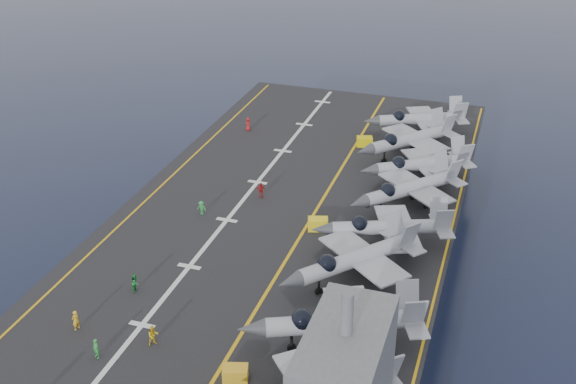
% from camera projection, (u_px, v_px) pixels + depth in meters
% --- Properties ---
extents(ground, '(500.00, 500.00, 0.00)m').
position_uv_depth(ground, '(277.00, 304.00, 85.04)').
color(ground, '#142135').
rests_on(ground, ground).
extents(hull, '(36.00, 90.00, 10.00)m').
position_uv_depth(hull, '(277.00, 269.00, 82.72)').
color(hull, '#56595E').
rests_on(hull, ground).
extents(flight_deck, '(38.00, 92.00, 0.40)m').
position_uv_depth(flight_deck, '(277.00, 230.00, 80.30)').
color(flight_deck, black).
rests_on(flight_deck, hull).
extents(foul_line, '(0.35, 90.00, 0.02)m').
position_uv_depth(foul_line, '(303.00, 233.00, 79.37)').
color(foul_line, gold).
rests_on(foul_line, flight_deck).
extents(landing_centerline, '(0.50, 90.00, 0.02)m').
position_uv_depth(landing_centerline, '(227.00, 220.00, 81.86)').
color(landing_centerline, silver).
rests_on(landing_centerline, flight_deck).
extents(deck_edge_port, '(0.25, 90.00, 0.02)m').
position_uv_depth(deck_edge_port, '(140.00, 205.00, 84.90)').
color(deck_edge_port, gold).
rests_on(deck_edge_port, flight_deck).
extents(deck_edge_stbd, '(0.25, 90.00, 0.02)m').
position_uv_depth(deck_edge_stbd, '(445.00, 256.00, 75.09)').
color(deck_edge_stbd, gold).
rests_on(deck_edge_stbd, flight_deck).
extents(fighter_jet_2, '(18.82, 16.14, 5.52)m').
position_uv_depth(fighter_jet_2, '(343.00, 321.00, 61.10)').
color(fighter_jet_2, '#9197A0').
rests_on(fighter_jet_2, flight_deck).
extents(fighter_jet_3, '(17.99, 18.61, 5.41)m').
position_uv_depth(fighter_jet_3, '(356.00, 257.00, 70.06)').
color(fighter_jet_3, '#8C939B').
rests_on(fighter_jet_3, flight_deck).
extents(fighter_jet_4, '(17.24, 14.47, 5.10)m').
position_uv_depth(fighter_jet_4, '(390.00, 226.00, 75.63)').
color(fighter_jet_4, '#98A3AA').
rests_on(fighter_jet_4, flight_deck).
extents(fighter_jet_5, '(17.55, 17.98, 5.24)m').
position_uv_depth(fighter_jet_5, '(411.00, 187.00, 83.46)').
color(fighter_jet_5, '#9DA3AE').
rests_on(fighter_jet_5, flight_deck).
extents(fighter_jet_6, '(17.31, 15.86, 5.00)m').
position_uv_depth(fighter_jet_6, '(422.00, 163.00, 89.44)').
color(fighter_jet_6, gray).
rests_on(fighter_jet_6, flight_deck).
extents(fighter_jet_7, '(17.73, 18.21, 5.31)m').
position_uv_depth(fighter_jet_7, '(411.00, 138.00, 96.01)').
color(fighter_jet_7, gray).
rests_on(fighter_jet_7, flight_deck).
extents(fighter_jet_8, '(17.47, 15.08, 5.11)m').
position_uv_depth(fighter_jet_8, '(421.00, 118.00, 102.67)').
color(fighter_jet_8, '#989FA8').
rests_on(fighter_jet_8, flight_deck).
extents(tow_cart_a, '(2.34, 1.87, 1.23)m').
position_uv_depth(tow_cart_a, '(235.00, 373.00, 58.51)').
color(tow_cart_a, gold).
rests_on(tow_cart_a, flight_deck).
extents(tow_cart_b, '(2.51, 2.00, 1.32)m').
position_uv_depth(tow_cart_b, '(318.00, 224.00, 79.78)').
color(tow_cart_b, yellow).
rests_on(tow_cart_b, flight_deck).
extents(tow_cart_c, '(2.45, 1.97, 1.28)m').
position_uv_depth(tow_cart_c, '(365.00, 141.00, 100.00)').
color(tow_cart_c, '#DAC909').
rests_on(tow_cart_c, flight_deck).
extents(crew_1, '(1.11, 1.37, 1.99)m').
position_uv_depth(crew_1, '(76.00, 320.00, 64.06)').
color(crew_1, yellow).
rests_on(crew_1, flight_deck).
extents(crew_2, '(0.85, 1.20, 1.91)m').
position_uv_depth(crew_2, '(135.00, 282.00, 69.30)').
color(crew_2, '#197D30').
rests_on(crew_2, flight_deck).
extents(crew_3, '(1.03, 0.70, 1.69)m').
position_uv_depth(crew_3, '(202.00, 208.00, 82.68)').
color(crew_3, green).
rests_on(crew_3, flight_deck).
extents(crew_4, '(1.37, 1.17, 1.93)m').
position_uv_depth(crew_4, '(261.00, 190.00, 86.33)').
color(crew_4, '#B21919').
rests_on(crew_4, flight_deck).
extents(crew_5, '(1.36, 1.37, 1.93)m').
position_uv_depth(crew_5, '(248.00, 124.00, 104.74)').
color(crew_5, '#B21919').
rests_on(crew_5, flight_deck).
extents(crew_6, '(1.34, 1.16, 1.88)m').
position_uv_depth(crew_6, '(96.00, 349.00, 60.73)').
color(crew_6, green).
rests_on(crew_6, flight_deck).
extents(crew_7, '(1.35, 1.35, 1.91)m').
position_uv_depth(crew_7, '(153.00, 335.00, 62.25)').
color(crew_7, yellow).
rests_on(crew_7, flight_deck).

